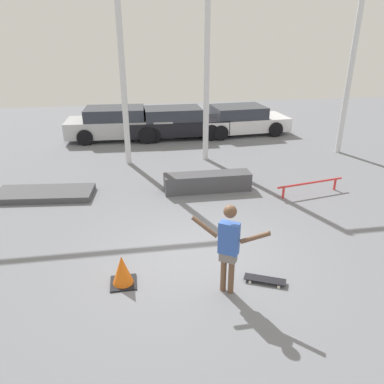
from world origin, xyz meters
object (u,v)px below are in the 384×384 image
Objects in this scene: parked_car_black at (176,123)px; parked_car_silver at (119,124)px; grind_rail at (310,185)px; traffic_cone at (122,271)px; manual_pad at (45,194)px; skateboard at (265,279)px; parked_car_white at (241,120)px; skateboarder at (229,244)px; grind_box at (207,182)px.

parked_car_silver is at bearing 175.47° from parked_car_black.
traffic_cone reaches higher than grind_rail.
manual_pad is 6.35m from parked_car_silver.
skateboard is 0.17× the size of parked_car_silver.
grind_rail is 0.50× the size of parked_car_white.
manual_pad is 7.40m from parked_car_black.
manual_pad is 9.65m from parked_car_white.
skateboarder is 11.51m from parked_car_white.
skateboard is 4.66m from grind_rail.
grind_rail is at bearing -14.49° from grind_box.
traffic_cone is (2.25, -4.45, 0.21)m from manual_pad.
manual_pad is (-4.12, 4.98, -0.92)m from skateboarder.
parked_car_black is (0.40, 10.80, -0.36)m from skateboarder.
manual_pad is at bearing 160.26° from skateboard.
skateboarder is 1.23m from skateboard.
skateboarder is at bearing -111.86° from parked_car_white.
grind_box is at bearing 117.34° from skateboard.
manual_pad is 4.99m from traffic_cone.
manual_pad is 1.26× the size of grind_rail.
parked_car_black is at bearing 77.49° from traffic_cone.
skateboarder is 0.38× the size of parked_car_silver.
parked_car_silver reaches higher than grind_box.
skateboard is at bearing -87.61° from grind_box.
parked_car_white is at bearing 2.70° from parked_car_black.
traffic_cone is at bearing -147.64° from grind_rail.
grind_box is at bearing 165.51° from grind_rail.
traffic_cone is at bearing -120.77° from grind_box.
grind_rail is at bearing -49.23° from parked_car_silver.
traffic_cone is (-5.29, -10.45, -0.32)m from parked_car_white.
grind_box is 6.84m from parked_car_silver.
parked_car_black is at bearing 116.96° from skateboard.
grind_rail is at bearing -7.90° from manual_pad.
skateboarder is 2.90× the size of traffic_cone.
parked_car_silver is 5.48m from parked_car_white.
parked_car_black is at bearing -1.21° from parked_car_silver.
parked_car_silver is at bearing 71.07° from manual_pad.
parked_car_black reaches higher than skateboard.
parked_car_black is 1.04× the size of parked_car_white.
parked_car_black is at bearing 178.88° from parked_car_white.
grind_box is 4.72m from manual_pad.
parked_car_silver is at bearing 175.62° from parked_car_white.
grind_rail is (3.48, 3.92, -0.71)m from skateboarder.
grind_box is 6.93m from parked_car_white.
manual_pad is 0.61× the size of parked_car_black.
parked_car_white reaches higher than traffic_cone.
parked_car_silver reaches higher than skateboard.
manual_pad is at bearing -106.39° from parked_car_silver.
traffic_cone is at bearing -162.53° from skateboarder.
traffic_cone is (-2.28, -10.27, -0.35)m from parked_car_black.
skateboard is 6.89m from manual_pad.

